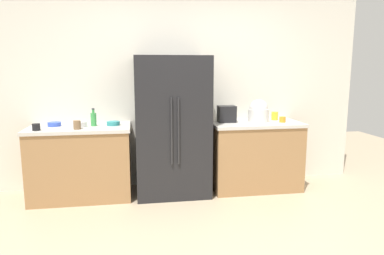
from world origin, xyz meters
name	(u,v)px	position (x,y,z in m)	size (l,w,h in m)	color
ground_plane	(206,241)	(0.00, 0.00, 0.00)	(9.82, 9.82, 0.00)	tan
kitchen_back_panel	(181,78)	(0.00, 1.75, 1.45)	(4.91, 0.10, 2.89)	silver
counter_left	(81,162)	(-1.28, 1.36, 0.44)	(1.20, 0.69, 0.88)	#9E7247
counter_right	(254,155)	(0.92, 1.36, 0.44)	(1.16, 0.69, 0.88)	#9E7247
refrigerator	(172,126)	(-0.17, 1.34, 0.86)	(0.90, 0.71, 1.72)	black
toaster	(227,114)	(0.55, 1.40, 0.99)	(0.22, 0.17, 0.21)	black
rice_cooker	(258,112)	(0.97, 1.37, 1.01)	(0.27, 0.27, 0.29)	silver
bottle_a	(94,119)	(-1.12, 1.37, 0.97)	(0.07, 0.07, 0.21)	green
cup_a	(275,116)	(1.24, 1.48, 0.94)	(0.09, 0.09, 0.11)	yellow
cup_b	(36,127)	(-1.72, 1.15, 0.92)	(0.09, 0.09, 0.08)	black
cup_c	(282,119)	(1.26, 1.27, 0.92)	(0.08, 0.08, 0.07)	orange
cup_d	(77,125)	(-1.28, 1.16, 0.93)	(0.08, 0.08, 0.10)	brown
bowl_a	(113,123)	(-0.89, 1.38, 0.91)	(0.16, 0.16, 0.05)	teal
bowl_b	(54,124)	(-1.58, 1.43, 0.91)	(0.16, 0.16, 0.05)	blue
bowl_c	(79,124)	(-1.29, 1.33, 0.92)	(0.19, 0.19, 0.06)	white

